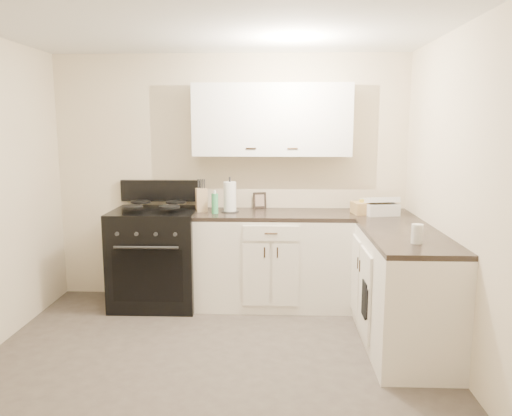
{
  "coord_description": "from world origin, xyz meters",
  "views": [
    {
      "loc": [
        0.46,
        -3.33,
        1.79
      ],
      "look_at": [
        0.3,
        0.85,
        1.09
      ],
      "focal_mm": 35.0,
      "sensor_mm": 36.0,
      "label": 1
    }
  ],
  "objects_px": {
    "paper_towel": "(230,197)",
    "wicker_basket": "(370,208)",
    "knife_block": "(202,200)",
    "stove": "(156,259)",
    "countertop_grill": "(380,209)"
  },
  "relations": [
    {
      "from": "paper_towel",
      "to": "wicker_basket",
      "type": "bearing_deg",
      "value": -1.67
    },
    {
      "from": "knife_block",
      "to": "paper_towel",
      "type": "xyz_separation_m",
      "value": [
        0.28,
        -0.01,
        0.03
      ]
    },
    {
      "from": "wicker_basket",
      "to": "stove",
      "type": "bearing_deg",
      "value": -179.55
    },
    {
      "from": "stove",
      "to": "paper_towel",
      "type": "relative_size",
      "value": 3.37
    },
    {
      "from": "wicker_basket",
      "to": "countertop_grill",
      "type": "distance_m",
      "value": 0.09
    },
    {
      "from": "stove",
      "to": "wicker_basket",
      "type": "height_order",
      "value": "wicker_basket"
    },
    {
      "from": "paper_towel",
      "to": "countertop_grill",
      "type": "bearing_deg",
      "value": -3.22
    },
    {
      "from": "paper_towel",
      "to": "countertop_grill",
      "type": "distance_m",
      "value": 1.46
    },
    {
      "from": "stove",
      "to": "knife_block",
      "type": "height_order",
      "value": "knife_block"
    },
    {
      "from": "knife_block",
      "to": "countertop_grill",
      "type": "bearing_deg",
      "value": -22.7
    },
    {
      "from": "stove",
      "to": "knife_block",
      "type": "xyz_separation_m",
      "value": [
        0.46,
        0.07,
        0.6
      ]
    },
    {
      "from": "paper_towel",
      "to": "wicker_basket",
      "type": "height_order",
      "value": "paper_towel"
    },
    {
      "from": "countertop_grill",
      "to": "knife_block",
      "type": "bearing_deg",
      "value": 166.17
    },
    {
      "from": "knife_block",
      "to": "paper_towel",
      "type": "relative_size",
      "value": 0.78
    },
    {
      "from": "wicker_basket",
      "to": "countertop_grill",
      "type": "height_order",
      "value": "wicker_basket"
    }
  ]
}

